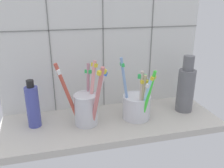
{
  "coord_description": "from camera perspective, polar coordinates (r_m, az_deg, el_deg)",
  "views": [
    {
      "loc": [
        -15.21,
        -60.03,
        36.5
      ],
      "look_at": [
        0.0,
        -0.13,
        13.61
      ],
      "focal_mm": 37.65,
      "sensor_mm": 36.0,
      "label": 1
    }
  ],
  "objects": [
    {
      "name": "soap_bottle",
      "position": [
        0.69,
        -18.66,
        -5.05
      ],
      "size": [
        3.63,
        3.63,
        13.78
      ],
      "color": "#444CA1",
      "rests_on": "counter_slab"
    },
    {
      "name": "toothbrush_cup_left",
      "position": [
        0.67,
        -6.26,
        -5.39
      ],
      "size": [
        14.61,
        11.13,
        18.72
      ],
      "color": "silver",
      "rests_on": "counter_slab"
    },
    {
      "name": "tile_wall_back",
      "position": [
        0.75,
        -2.31,
        9.54
      ],
      "size": [
        64.0,
        2.2,
        45.0
      ],
      "color": "silver",
      "rests_on": "ground"
    },
    {
      "name": "counter_slab",
      "position": [
        0.71,
        -0.03,
        -9.5
      ],
      "size": [
        64.0,
        22.0,
        2.0
      ],
      "primitive_type": "cube",
      "color": "#BCB7AD",
      "rests_on": "ground"
    },
    {
      "name": "ceramic_vase",
      "position": [
        0.77,
        17.48,
        -0.86
      ],
      "size": [
        5.29,
        5.29,
        18.03
      ],
      "color": "slate",
      "rests_on": "counter_slab"
    },
    {
      "name": "toothbrush_cup_right",
      "position": [
        0.71,
        6.11,
        -5.1
      ],
      "size": [
        9.67,
        10.41,
        19.11
      ],
      "color": "silver",
      "rests_on": "counter_slab"
    }
  ]
}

